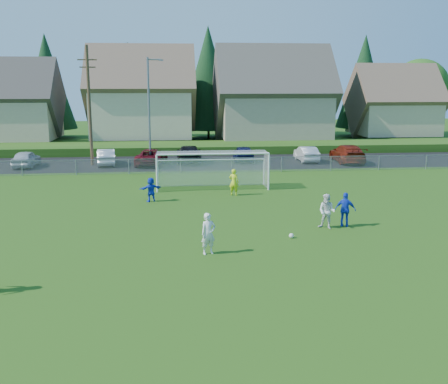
{
  "coord_description": "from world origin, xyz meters",
  "views": [
    {
      "loc": [
        -2.63,
        -18.46,
        7.0
      ],
      "look_at": [
        0.0,
        8.0,
        1.4
      ],
      "focal_mm": 42.0,
      "sensor_mm": 36.0,
      "label": 1
    }
  ],
  "objects_px": {
    "car_a": "(26,159)",
    "car_e": "(244,154)",
    "goalkeeper": "(234,182)",
    "car_g": "(347,153)",
    "car_b": "(106,157)",
    "player_blue_a": "(345,210)",
    "car_c": "(152,157)",
    "car_f": "(306,154)",
    "player_blue_b": "(151,189)",
    "car_d": "(189,154)",
    "soccer_ball": "(291,236)",
    "soccer_goal": "(212,164)",
    "player_white_b": "(327,211)",
    "player_white_a": "(208,234)"
  },
  "relations": [
    {
      "from": "car_a",
      "to": "car_c",
      "type": "bearing_deg",
      "value": -177.66
    },
    {
      "from": "player_blue_a",
      "to": "car_b",
      "type": "distance_m",
      "value": 25.47
    },
    {
      "from": "soccer_ball",
      "to": "goalkeeper",
      "type": "height_order",
      "value": "goalkeeper"
    },
    {
      "from": "car_b",
      "to": "car_d",
      "type": "distance_m",
      "value": 7.16
    },
    {
      "from": "player_white_a",
      "to": "player_white_b",
      "type": "xyz_separation_m",
      "value": [
        5.99,
        3.28,
        -0.01
      ]
    },
    {
      "from": "player_white_a",
      "to": "player_blue_a",
      "type": "xyz_separation_m",
      "value": [
        7.0,
        3.54,
        -0.02
      ]
    },
    {
      "from": "soccer_ball",
      "to": "car_g",
      "type": "bearing_deg",
      "value": 65.51
    },
    {
      "from": "goalkeeper",
      "to": "car_b",
      "type": "bearing_deg",
      "value": -32.75
    },
    {
      "from": "car_a",
      "to": "car_f",
      "type": "xyz_separation_m",
      "value": [
        24.22,
        0.75,
        -0.01
      ]
    },
    {
      "from": "goalkeeper",
      "to": "car_e",
      "type": "bearing_deg",
      "value": -78.13
    },
    {
      "from": "player_white_b",
      "to": "goalkeeper",
      "type": "relative_size",
      "value": 1.01
    },
    {
      "from": "car_b",
      "to": "soccer_goal",
      "type": "xyz_separation_m",
      "value": [
        8.31,
        -10.98,
        0.94
      ]
    },
    {
      "from": "player_white_a",
      "to": "car_g",
      "type": "distance_m",
      "value": 27.84
    },
    {
      "from": "goalkeeper",
      "to": "car_b",
      "type": "distance_m",
      "value": 16.46
    },
    {
      "from": "car_a",
      "to": "car_e",
      "type": "relative_size",
      "value": 0.95
    },
    {
      "from": "car_d",
      "to": "car_f",
      "type": "distance_m",
      "value": 10.53
    },
    {
      "from": "player_blue_b",
      "to": "car_e",
      "type": "distance_m",
      "value": 17.09
    },
    {
      "from": "car_c",
      "to": "car_f",
      "type": "height_order",
      "value": "car_c"
    },
    {
      "from": "player_blue_b",
      "to": "car_a",
      "type": "bearing_deg",
      "value": -72.97
    },
    {
      "from": "player_white_b",
      "to": "soccer_goal",
      "type": "height_order",
      "value": "soccer_goal"
    },
    {
      "from": "player_white_b",
      "to": "car_c",
      "type": "distance_m",
      "value": 22.99
    },
    {
      "from": "player_white_a",
      "to": "car_f",
      "type": "height_order",
      "value": "player_white_a"
    },
    {
      "from": "car_b",
      "to": "car_a",
      "type": "bearing_deg",
      "value": -1.76
    },
    {
      "from": "player_blue_b",
      "to": "goalkeeper",
      "type": "relative_size",
      "value": 0.86
    },
    {
      "from": "player_blue_a",
      "to": "player_blue_b",
      "type": "distance_m",
      "value": 11.71
    },
    {
      "from": "car_c",
      "to": "car_d",
      "type": "distance_m",
      "value": 3.4
    },
    {
      "from": "car_b",
      "to": "car_f",
      "type": "distance_m",
      "value": 17.66
    },
    {
      "from": "soccer_ball",
      "to": "car_a",
      "type": "relative_size",
      "value": 0.05
    },
    {
      "from": "player_blue_a",
      "to": "soccer_ball",
      "type": "bearing_deg",
      "value": 52.93
    },
    {
      "from": "car_b",
      "to": "car_g",
      "type": "xyz_separation_m",
      "value": [
        21.13,
        -0.72,
        0.11
      ]
    },
    {
      "from": "car_d",
      "to": "player_blue_a",
      "type": "bearing_deg",
      "value": 108.88
    },
    {
      "from": "car_g",
      "to": "goalkeeper",
      "type": "bearing_deg",
      "value": 50.82
    },
    {
      "from": "car_a",
      "to": "car_d",
      "type": "height_order",
      "value": "car_d"
    },
    {
      "from": "car_c",
      "to": "goalkeeper",
      "type": "bearing_deg",
      "value": 119.83
    },
    {
      "from": "player_white_b",
      "to": "car_a",
      "type": "xyz_separation_m",
      "value": [
        -19.65,
        20.94,
        -0.17
      ]
    },
    {
      "from": "car_g",
      "to": "player_blue_b",
      "type": "bearing_deg",
      "value": 43.1
    },
    {
      "from": "soccer_ball",
      "to": "car_a",
      "type": "height_order",
      "value": "car_a"
    },
    {
      "from": "soccer_ball",
      "to": "player_white_b",
      "type": "relative_size",
      "value": 0.13
    },
    {
      "from": "goalkeeper",
      "to": "car_c",
      "type": "bearing_deg",
      "value": -44.71
    },
    {
      "from": "player_blue_a",
      "to": "car_a",
      "type": "xyz_separation_m",
      "value": [
        -20.66,
        20.68,
        -0.16
      ]
    },
    {
      "from": "car_e",
      "to": "player_white_b",
      "type": "bearing_deg",
      "value": 96.31
    },
    {
      "from": "soccer_ball",
      "to": "player_blue_a",
      "type": "xyz_separation_m",
      "value": [
        3.06,
        1.68,
        0.74
      ]
    },
    {
      "from": "soccer_ball",
      "to": "player_white_b",
      "type": "height_order",
      "value": "player_white_b"
    },
    {
      "from": "soccer_goal",
      "to": "soccer_ball",
      "type": "bearing_deg",
      "value": -77.16
    },
    {
      "from": "goalkeeper",
      "to": "car_d",
      "type": "xyz_separation_m",
      "value": [
        -2.35,
        14.05,
        -0.09
      ]
    },
    {
      "from": "goalkeeper",
      "to": "car_g",
      "type": "bearing_deg",
      "value": -110.37
    },
    {
      "from": "player_blue_b",
      "to": "car_g",
      "type": "distance_m",
      "value": 21.83
    },
    {
      "from": "soccer_ball",
      "to": "car_e",
      "type": "height_order",
      "value": "car_e"
    },
    {
      "from": "car_a",
      "to": "car_e",
      "type": "bearing_deg",
      "value": -174.9
    },
    {
      "from": "car_e",
      "to": "car_g",
      "type": "bearing_deg",
      "value": 175.42
    }
  ]
}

